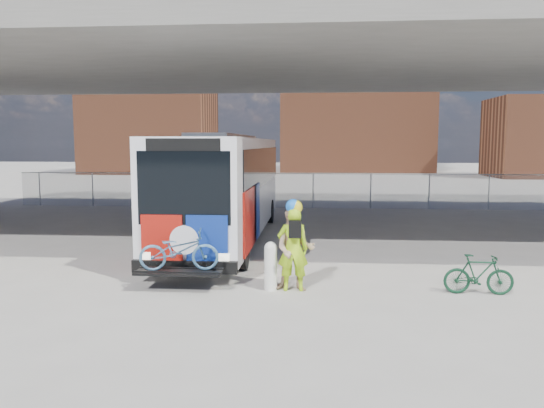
# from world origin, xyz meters

# --- Properties ---
(ground) EXTENTS (160.00, 160.00, 0.00)m
(ground) POSITION_xyz_m (0.00, 0.00, 0.00)
(ground) COLOR #9E9991
(ground) RESTS_ON ground
(bus) EXTENTS (2.67, 12.99, 3.69)m
(bus) POSITION_xyz_m (-2.00, 2.40, 2.11)
(bus) COLOR silver
(bus) RESTS_ON ground
(overpass) EXTENTS (40.00, 16.00, 7.95)m
(overpass) POSITION_xyz_m (0.00, 4.00, 6.54)
(overpass) COLOR #605E59
(overpass) RESTS_ON ground
(chainlink_fence) EXTENTS (30.00, 0.06, 30.00)m
(chainlink_fence) POSITION_xyz_m (0.00, 12.00, 1.42)
(chainlink_fence) COLOR gray
(chainlink_fence) RESTS_ON ground
(brick_buildings) EXTENTS (54.00, 22.00, 12.00)m
(brick_buildings) POSITION_xyz_m (1.23, 48.23, 5.42)
(brick_buildings) COLOR brown
(brick_buildings) RESTS_ON ground
(smokestack) EXTENTS (2.20, 2.20, 25.00)m
(smokestack) POSITION_xyz_m (14.00, 55.00, 12.50)
(smokestack) COLOR brown
(smokestack) RESTS_ON ground
(bollard) EXTENTS (0.30, 0.30, 1.14)m
(bollard) POSITION_xyz_m (0.09, -3.92, 0.61)
(bollard) COLOR white
(bollard) RESTS_ON ground
(cyclist_hivis) EXTENTS (0.75, 0.53, 2.13)m
(cyclist_hivis) POSITION_xyz_m (0.60, -3.92, 1.03)
(cyclist_hivis) COLOR #AFE818
(cyclist_hivis) RESTS_ON ground
(cyclist_tan) EXTENTS (0.97, 0.77, 2.11)m
(cyclist_tan) POSITION_xyz_m (0.65, -3.92, 0.99)
(cyclist_tan) COLOR tan
(cyclist_tan) RESTS_ON ground
(bike_parked) EXTENTS (1.55, 0.51, 0.92)m
(bike_parked) POSITION_xyz_m (4.78, -3.92, 0.46)
(bike_parked) COLOR #123823
(bike_parked) RESTS_ON ground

